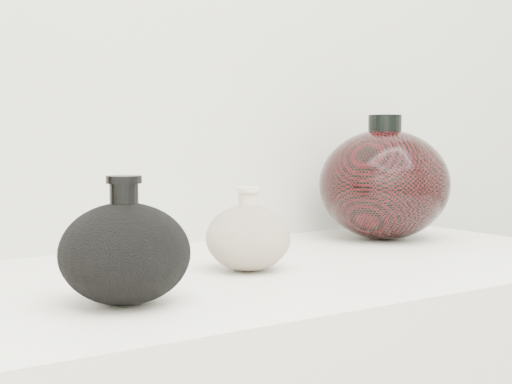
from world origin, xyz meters
TOP-DOWN VIEW (x-y plane):
  - black_gourd_vase at (-0.16, 0.85)m, footprint 0.15×0.15m
  - cream_gourd_vase at (0.05, 0.94)m, footprint 0.14×0.14m
  - right_round_pot at (0.40, 1.06)m, footprint 0.27×0.27m

SIDE VIEW (x-z plane):
  - cream_gourd_vase at x=0.05m, z-range 0.89..1.00m
  - black_gourd_vase at x=-0.16m, z-range 0.89..1.02m
  - right_round_pot at x=0.40m, z-range 0.89..1.10m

